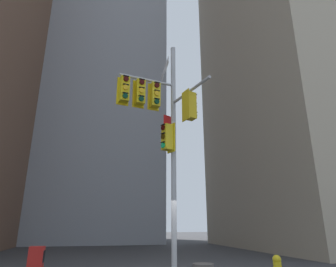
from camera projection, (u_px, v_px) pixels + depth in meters
The scene contains 4 objects.
building_tower_right at pixel (303, 24), 27.80m from camera, with size 15.51×15.51×40.31m, color tan.
building_mid_block at pixel (102, 38), 37.57m from camera, with size 14.11×14.11×49.78m, color #9399A3.
signal_pole_assembly at pixel (162, 119), 11.05m from camera, with size 3.01×3.23×8.94m.
newspaper_box at pixel (35, 263), 9.00m from camera, with size 0.45×0.36×1.00m.
Camera 1 is at (-2.62, -10.45, 1.65)m, focal length 30.88 mm.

